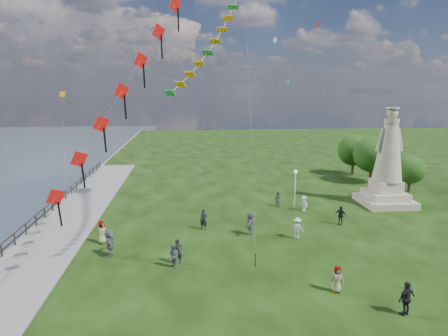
{
  "coord_description": "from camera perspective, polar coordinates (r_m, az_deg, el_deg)",
  "views": [
    {
      "loc": [
        -3.8,
        -18.97,
        11.08
      ],
      "look_at": [
        -1.0,
        8.0,
        5.5
      ],
      "focal_mm": 30.0,
      "sensor_mm": 36.0,
      "label": 1
    }
  ],
  "objects": [
    {
      "name": "person_6",
      "position": [
        30.68,
        -3.14,
        -7.86
      ],
      "size": [
        0.73,
        0.6,
        1.71
      ],
      "primitive_type": "imported",
      "rotation": [
        0.0,
        0.0,
        -0.36
      ],
      "color": "black",
      "rests_on": "ground"
    },
    {
      "name": "person_0",
      "position": [
        25.12,
        -7.03,
        -12.53
      ],
      "size": [
        0.69,
        0.55,
        1.67
      ],
      "primitive_type": "imported",
      "rotation": [
        0.0,
        0.0,
        0.27
      ],
      "color": "black",
      "rests_on": "ground"
    },
    {
      "name": "statue",
      "position": [
        40.02,
        23.64,
        -0.11
      ],
      "size": [
        4.82,
        4.82,
        9.57
      ],
      "rotation": [
        0.0,
        0.0,
        -0.03
      ],
      "color": "tan",
      "rests_on": "ground"
    },
    {
      "name": "red_kite_train",
      "position": [
        23.93,
        -15.58,
        10.39
      ],
      "size": [
        9.67,
        9.35,
        17.27
      ],
      "color": "black",
      "rests_on": "ground"
    },
    {
      "name": "person_2",
      "position": [
        29.43,
        11.12,
        -8.97
      ],
      "size": [
        1.2,
        1.08,
        1.67
      ],
      "primitive_type": "imported",
      "rotation": [
        0.0,
        0.0,
        2.52
      ],
      "color": "silver",
      "rests_on": "ground"
    },
    {
      "name": "small_kites",
      "position": [
        41.93,
        0.39,
        14.57
      ],
      "size": [
        28.04,
        18.52,
        26.0
      ],
      "color": "#178D80",
      "rests_on": "ground"
    },
    {
      "name": "tree_row",
      "position": [
        49.94,
        21.32,
        1.91
      ],
      "size": [
        6.24,
        12.42,
        5.79
      ],
      "color": "#382314",
      "rests_on": "ground"
    },
    {
      "name": "person_10",
      "position": [
        29.43,
        -18.12,
        -9.27
      ],
      "size": [
        0.71,
        0.95,
        1.74
      ],
      "primitive_type": "imported",
      "rotation": [
        0.0,
        0.0,
        1.33
      ],
      "color": "#595960",
      "rests_on": "ground"
    },
    {
      "name": "waterfront",
      "position": [
        32.2,
        -26.72,
        -9.92
      ],
      "size": [
        200.0,
        200.0,
        1.51
      ],
      "color": "#2D3843",
      "rests_on": "ground"
    },
    {
      "name": "person_7",
      "position": [
        37.08,
        8.16,
        -4.7
      ],
      "size": [
        0.84,
        0.75,
        1.47
      ],
      "primitive_type": "imported",
      "rotation": [
        0.0,
        0.0,
        2.59
      ],
      "color": "#595960",
      "rests_on": "ground"
    },
    {
      "name": "person_4",
      "position": [
        22.69,
        16.85,
        -15.89
      ],
      "size": [
        0.82,
        0.57,
        1.57
      ],
      "primitive_type": "imported",
      "rotation": [
        0.0,
        0.0,
        -0.14
      ],
      "color": "#595960",
      "rests_on": "ground"
    },
    {
      "name": "person_8",
      "position": [
        36.09,
        12.07,
        -5.3
      ],
      "size": [
        0.83,
        1.06,
        1.46
      ],
      "primitive_type": "imported",
      "rotation": [
        0.0,
        0.0,
        -1.15
      ],
      "color": "silver",
      "rests_on": "ground"
    },
    {
      "name": "person_5",
      "position": [
        27.19,
        -16.99,
        -10.83
      ],
      "size": [
        1.0,
        1.82,
        1.86
      ],
      "primitive_type": "imported",
      "rotation": [
        0.0,
        0.0,
        1.72
      ],
      "color": "#595960",
      "rests_on": "ground"
    },
    {
      "name": "person_11",
      "position": [
        29.6,
        3.98,
        -8.42
      ],
      "size": [
        1.12,
        1.88,
        1.89
      ],
      "primitive_type": "imported",
      "rotation": [
        0.0,
        0.0,
        4.49
      ],
      "color": "#595960",
      "rests_on": "ground"
    },
    {
      "name": "person_3",
      "position": [
        21.83,
        26.05,
        -17.42
      ],
      "size": [
        1.19,
        0.88,
        1.82
      ],
      "primitive_type": "imported",
      "rotation": [
        0.0,
        0.0,
        3.5
      ],
      "color": "black",
      "rests_on": "ground"
    },
    {
      "name": "person_1",
      "position": [
        24.55,
        -7.74,
        -13.23
      ],
      "size": [
        0.84,
        0.92,
        1.61
      ],
      "primitive_type": "imported",
      "rotation": [
        0.0,
        0.0,
        -0.98
      ],
      "color": "#595960",
      "rests_on": "ground"
    },
    {
      "name": "lamppost",
      "position": [
        36.01,
        10.81,
        -1.93
      ],
      "size": [
        0.36,
        0.36,
        3.83
      ],
      "color": "silver",
      "rests_on": "ground"
    },
    {
      "name": "person_9",
      "position": [
        33.27,
        17.32,
        -6.89
      ],
      "size": [
        1.02,
        1.02,
        1.63
      ],
      "primitive_type": "imported",
      "rotation": [
        0.0,
        0.0,
        -0.78
      ],
      "color": "black",
      "rests_on": "ground"
    }
  ]
}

